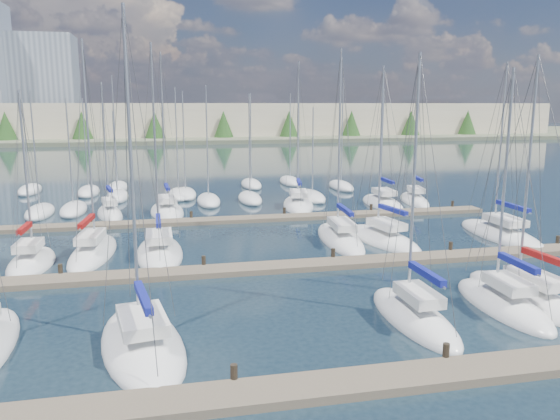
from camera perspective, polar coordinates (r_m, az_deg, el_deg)
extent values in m
plane|color=#1C2C38|center=(75.30, -7.35, 3.52)|extent=(400.00, 400.00, 0.00)
cube|color=#6B5E4C|center=(19.92, 7.59, -17.56)|extent=(44.00, 1.80, 0.35)
cylinder|color=#2D261C|center=(19.79, -4.82, -17.21)|extent=(0.26, 0.26, 1.10)
cylinder|color=#2D261C|center=(22.11, 16.93, -14.50)|extent=(0.26, 0.26, 1.10)
cube|color=#6B5E4C|center=(32.45, -0.74, -6.03)|extent=(44.00, 1.80, 0.35)
cylinder|color=#2D261C|center=(33.22, -21.94, -6.17)|extent=(0.26, 0.26, 1.10)
cylinder|color=#2D261C|center=(32.76, -7.97, -5.70)|extent=(0.26, 0.26, 1.10)
cylinder|color=#2D261C|center=(34.21, 5.56, -4.92)|extent=(0.26, 0.26, 1.10)
cylinder|color=#2D261C|center=(37.36, 17.37, -4.02)|extent=(0.26, 0.26, 1.10)
cylinder|color=#2D261C|center=(41.82, 26.99, -3.15)|extent=(0.26, 0.26, 1.10)
cube|color=#6B5E4C|center=(45.84, -4.19, -1.01)|extent=(44.00, 1.80, 0.35)
cylinder|color=#2D261C|center=(46.66, -19.11, -1.19)|extent=(0.26, 0.26, 1.10)
cylinder|color=#2D261C|center=(46.33, -9.25, -0.80)|extent=(0.26, 0.26, 1.10)
cylinder|color=#2D261C|center=(47.37, 0.46, -0.40)|extent=(0.26, 0.26, 1.10)
cylinder|color=#2D261C|center=(49.69, 9.50, -0.01)|extent=(0.26, 0.26, 1.10)
cylinder|color=#2D261C|center=(53.12, 17.56, 0.33)|extent=(0.26, 0.26, 1.10)
ellipsoid|color=white|center=(56.38, 13.84, 0.86)|extent=(3.45, 7.68, 1.60)
cube|color=black|center=(56.38, 13.84, 0.86)|extent=(1.74, 3.70, 0.12)
cube|color=silver|center=(55.82, 14.01, 2.10)|extent=(1.63, 2.77, 0.50)
cylinder|color=#9EA0A5|center=(56.22, 13.98, 7.30)|extent=(0.14, 0.14, 10.51)
cylinder|color=#9EA0A5|center=(55.11, 14.22, 3.09)|extent=(0.65, 3.08, 0.10)
cube|color=navy|center=(55.09, 14.23, 3.21)|extent=(0.81, 2.87, 0.30)
ellipsoid|color=white|center=(37.59, -18.92, -4.41)|extent=(3.36, 9.05, 1.60)
cube|color=silver|center=(36.86, -19.19, -2.64)|extent=(1.68, 3.22, 0.50)
cylinder|color=#9EA0A5|center=(37.11, -19.39, 6.85)|extent=(0.14, 0.14, 12.53)
cylinder|color=#9EA0A5|center=(35.97, -19.54, -1.28)|extent=(0.47, 3.71, 0.10)
cube|color=maroon|center=(35.94, -19.55, -1.09)|extent=(0.63, 3.43, 0.30)
ellipsoid|color=white|center=(50.35, -11.71, -0.24)|extent=(3.40, 8.14, 1.60)
cube|color=silver|center=(49.73, -11.74, 1.14)|extent=(1.77, 2.89, 0.50)
cylinder|color=#9EA0A5|center=(50.11, -12.11, 8.42)|extent=(0.14, 0.14, 13.04)
cylinder|color=#9EA0A5|center=(48.93, -11.73, 2.23)|extent=(0.31, 3.35, 0.10)
cube|color=navy|center=(48.91, -11.74, 2.37)|extent=(0.49, 3.10, 0.30)
ellipsoid|color=white|center=(23.28, -14.17, -13.69)|extent=(4.50, 8.89, 1.60)
cube|color=silver|center=(22.39, -14.19, -11.10)|extent=(2.20, 3.21, 0.50)
cylinder|color=#9EA0A5|center=(22.03, -15.27, 4.25)|extent=(0.14, 0.14, 12.21)
cylinder|color=#9EA0A5|center=(21.38, -14.08, -9.15)|extent=(0.68, 3.53, 0.10)
cube|color=navy|center=(21.34, -14.10, -8.85)|extent=(0.83, 3.28, 0.30)
ellipsoid|color=white|center=(36.60, -24.52, -5.23)|extent=(2.59, 6.51, 1.60)
cube|color=silver|center=(35.98, -24.80, -3.38)|extent=(1.40, 2.29, 0.50)
cylinder|color=#9EA0A5|center=(36.03, -25.05, 3.80)|extent=(0.14, 0.14, 9.37)
cylinder|color=#9EA0A5|center=(35.26, -25.13, -1.93)|extent=(0.15, 2.72, 0.10)
cube|color=maroon|center=(35.24, -25.14, -1.74)|extent=(0.35, 2.50, 0.30)
ellipsoid|color=white|center=(50.31, -17.35, -0.52)|extent=(3.31, 6.90, 1.60)
cube|color=black|center=(50.31, -17.35, -0.52)|extent=(1.67, 3.33, 0.12)
cube|color=silver|center=(49.75, -17.39, 0.88)|extent=(1.55, 2.49, 0.50)
cylinder|color=#9EA0A5|center=(50.02, -17.83, 6.64)|extent=(0.14, 0.14, 10.42)
cylinder|color=#9EA0A5|center=(49.07, -17.39, 1.98)|extent=(0.66, 2.75, 0.10)
cube|color=navy|center=(49.05, -17.39, 2.12)|extent=(0.82, 2.57, 0.30)
ellipsoid|color=white|center=(39.79, 10.67, -3.17)|extent=(4.17, 8.94, 1.60)
cube|color=black|center=(39.79, 10.67, -3.17)|extent=(2.11, 4.31, 0.12)
cube|color=silver|center=(39.14, 11.07, -1.46)|extent=(2.01, 3.22, 0.50)
cylinder|color=#9EA0A5|center=(39.31, 10.48, 6.46)|extent=(0.14, 0.14, 11.15)
cylinder|color=#9EA0A5|center=(38.37, 11.68, -0.13)|extent=(0.69, 3.58, 0.10)
cube|color=navy|center=(38.34, 11.69, 0.04)|extent=(0.84, 3.33, 0.30)
ellipsoid|color=white|center=(30.14, 24.43, -8.60)|extent=(3.07, 9.02, 1.60)
cube|color=black|center=(30.14, 24.43, -8.60)|extent=(1.57, 4.33, 0.12)
cube|color=silver|center=(29.43, 25.18, -6.46)|extent=(1.57, 3.19, 0.50)
cylinder|color=#9EA0A5|center=(29.28, 24.53, 3.88)|extent=(0.14, 0.14, 10.84)
cylinder|color=#9EA0A5|center=(28.65, 26.28, -4.82)|extent=(0.35, 3.72, 0.10)
cube|color=maroon|center=(28.62, 26.30, -4.59)|extent=(0.53, 3.44, 0.30)
ellipsoid|color=white|center=(39.42, 6.27, -3.17)|extent=(3.23, 9.57, 1.60)
cube|color=maroon|center=(39.42, 6.27, -3.17)|extent=(1.65, 4.60, 0.12)
cube|color=silver|center=(38.68, 6.48, -1.47)|extent=(1.64, 3.39, 0.50)
cylinder|color=#9EA0A5|center=(39.04, 6.22, 7.42)|extent=(0.14, 0.14, 12.33)
cylinder|color=#9EA0A5|center=(37.76, 6.80, -0.16)|extent=(0.38, 3.95, 0.10)
cube|color=navy|center=(37.73, 6.80, 0.02)|extent=(0.56, 3.65, 0.30)
ellipsoid|color=white|center=(25.96, 13.77, -11.03)|extent=(2.41, 7.60, 1.60)
cube|color=maroon|center=(25.96, 13.77, -11.03)|extent=(1.25, 3.65, 0.12)
cube|color=silver|center=(25.19, 14.29, -8.58)|extent=(1.32, 2.66, 0.50)
cylinder|color=#9EA0A5|center=(24.87, 13.83, 3.32)|extent=(0.14, 0.14, 10.73)
cylinder|color=#9EA0A5|center=(24.35, 15.05, -6.70)|extent=(0.12, 3.19, 0.10)
cube|color=navy|center=(24.32, 15.06, -6.43)|extent=(0.32, 2.93, 0.30)
ellipsoid|color=white|center=(28.76, 22.18, -9.34)|extent=(2.65, 7.52, 1.60)
cube|color=silver|center=(28.06, 22.78, -7.09)|extent=(1.41, 2.65, 0.50)
cylinder|color=#9EA0A5|center=(27.83, 22.45, 3.04)|extent=(0.14, 0.14, 10.19)
cylinder|color=#9EA0A5|center=(27.29, 23.61, -5.35)|extent=(0.21, 3.13, 0.10)
cube|color=navy|center=(27.26, 23.63, -5.11)|extent=(0.40, 2.88, 0.30)
ellipsoid|color=white|center=(52.55, 1.91, 0.45)|extent=(4.34, 8.89, 1.60)
cube|color=maroon|center=(52.55, 1.91, 0.45)|extent=(2.20, 4.29, 0.12)
cube|color=silver|center=(51.91, 1.94, 1.78)|extent=(2.08, 3.21, 0.50)
cylinder|color=#9EA0A5|center=(52.40, 1.91, 8.46)|extent=(0.14, 0.14, 12.50)
cylinder|color=#9EA0A5|center=(51.08, 2.00, 2.82)|extent=(0.75, 3.53, 0.10)
cube|color=navy|center=(51.06, 2.00, 2.95)|extent=(0.89, 3.29, 0.30)
ellipsoid|color=white|center=(43.69, 21.99, -2.52)|extent=(3.19, 9.81, 1.60)
cube|color=silver|center=(43.03, 22.47, -0.98)|extent=(1.72, 3.44, 0.50)
cylinder|color=#9EA0A5|center=(43.37, 22.08, 6.51)|extent=(0.14, 0.14, 11.53)
cylinder|color=#9EA0A5|center=(42.20, 23.15, 0.20)|extent=(0.17, 4.10, 0.10)
cube|color=navy|center=(42.18, 23.16, 0.37)|extent=(0.37, 3.77, 0.30)
ellipsoid|color=white|center=(54.25, 10.63, 0.60)|extent=(3.15, 8.24, 1.60)
cube|color=silver|center=(53.66, 10.83, 1.89)|extent=(1.68, 2.90, 0.50)
cylinder|color=#9EA0A5|center=(54.12, 10.61, 7.05)|extent=(0.14, 0.14, 10.02)
cylinder|color=#9EA0A5|center=(52.90, 11.12, 2.90)|extent=(0.22, 3.42, 0.10)
cube|color=navy|center=(52.89, 11.13, 3.03)|extent=(0.41, 3.16, 0.30)
ellipsoid|color=white|center=(36.47, -12.46, -4.53)|extent=(3.09, 8.52, 1.60)
cube|color=maroon|center=(36.47, -12.46, -4.53)|extent=(1.60, 4.09, 0.12)
cube|color=silver|center=(35.74, -12.53, -2.70)|extent=(1.67, 2.99, 0.50)
cylinder|color=#9EA0A5|center=(35.95, -12.94, 6.90)|extent=(0.14, 0.14, 12.32)
cylinder|color=#9EA0A5|center=(34.85, -12.59, -1.28)|extent=(0.15, 3.56, 0.10)
cube|color=navy|center=(34.83, -12.60, -1.09)|extent=(0.35, 3.28, 0.30)
cylinder|color=#9EA0A5|center=(66.05, -25.10, 7.22)|extent=(0.12, 0.12, 11.20)
ellipsoid|color=white|center=(66.64, -24.67, 1.86)|extent=(2.20, 6.40, 1.40)
cylinder|color=#9EA0A5|center=(58.03, -10.02, 7.18)|extent=(0.12, 0.12, 10.14)
ellipsoid|color=white|center=(58.67, -9.83, 1.60)|extent=(2.20, 6.40, 1.40)
cylinder|color=#9EA0A5|center=(57.80, -10.75, 7.31)|extent=(0.12, 0.12, 10.49)
ellipsoid|color=white|center=(58.45, -10.55, 1.54)|extent=(2.20, 6.40, 1.40)
cylinder|color=#9EA0A5|center=(66.81, 1.06, 7.79)|extent=(0.12, 0.12, 10.06)
ellipsoid|color=white|center=(67.36, 1.05, 2.96)|extent=(2.20, 6.40, 1.40)
cylinder|color=#9EA0A5|center=(62.43, -19.68, 6.62)|extent=(0.12, 0.12, 9.39)
ellipsoid|color=white|center=(63.00, -19.37, 1.78)|extent=(2.20, 6.40, 1.40)
cylinder|color=#9EA0A5|center=(51.91, -24.27, 5.80)|extent=(0.12, 0.12, 9.85)
ellipsoid|color=white|center=(52.62, -23.80, -0.25)|extent=(2.20, 6.40, 1.40)
cylinder|color=#9EA0A5|center=(52.06, -21.15, 5.73)|extent=(0.12, 0.12, 9.30)
ellipsoid|color=white|center=(52.74, -20.75, 0.00)|extent=(2.20, 6.40, 1.40)
cylinder|color=#9EA0A5|center=(63.17, 6.52, 8.27)|extent=(0.12, 0.12, 11.68)
ellipsoid|color=white|center=(63.80, 6.39, 2.44)|extent=(2.20, 6.40, 1.40)
cylinder|color=#9EA0A5|center=(54.53, -3.22, 6.90)|extent=(0.12, 0.12, 9.76)
ellipsoid|color=white|center=(55.20, -3.16, 1.16)|extent=(2.20, 6.40, 1.40)
cylinder|color=#9EA0A5|center=(64.61, -16.90, 8.05)|extent=(0.12, 0.12, 11.95)
ellipsoid|color=white|center=(65.23, -16.58, 2.24)|extent=(2.20, 6.40, 1.40)
cylinder|color=#9EA0A5|center=(55.69, 3.44, 6.31)|extent=(0.12, 0.12, 8.46)
ellipsoid|color=white|center=(56.30, 3.39, 1.35)|extent=(2.20, 6.40, 1.40)
cylinder|color=#9EA0A5|center=(58.29, -16.88, 5.90)|extent=(0.12, 0.12, 8.12)
ellipsoid|color=white|center=(58.85, -16.62, 1.33)|extent=(2.20, 6.40, 1.40)
cylinder|color=#9EA0A5|center=(64.42, -3.07, 7.63)|extent=(0.12, 0.12, 10.00)
ellipsoid|color=white|center=(64.99, -3.02, 2.65)|extent=(2.20, 6.40, 1.40)
cylinder|color=#9EA0A5|center=(53.67, -7.63, 7.17)|extent=(0.12, 0.12, 10.54)
ellipsoid|color=white|center=(54.38, -7.47, 0.93)|extent=(2.20, 6.40, 1.40)
cube|color=#666B51|center=(164.80, -10.03, 7.62)|extent=(400.00, 60.00, 1.00)
cube|color=beige|center=(155.33, -6.21, 9.19)|extent=(200.00, 12.00, 10.00)
cube|color=slate|center=(182.69, -23.29, 11.78)|extent=(18.00, 15.00, 30.00)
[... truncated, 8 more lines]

